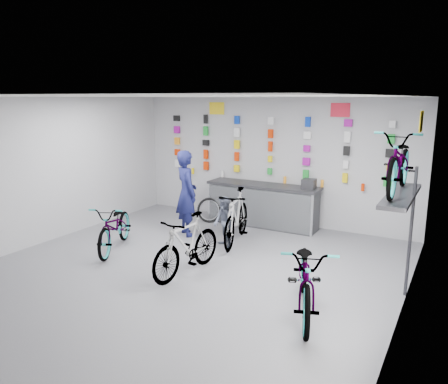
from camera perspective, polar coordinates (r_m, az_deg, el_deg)
The scene contains 20 objects.
floor at distance 7.58m, azimuth -6.29°, elevation -11.01°, with size 8.00×8.00×0.00m, color #57575D.
ceiling at distance 6.97m, azimuth -6.87°, elevation 12.29°, with size 8.00×8.00×0.00m, color white.
wall_back at distance 10.58m, azimuth 6.18°, elevation 4.10°, with size 7.00×7.00×0.00m, color #AEAEB1.
wall_left at distance 9.58m, azimuth -23.86°, elevation 2.27°, with size 8.00×8.00×0.00m, color #AEAEB1.
wall_right at distance 5.87m, azimuth 22.48°, elevation -3.36°, with size 8.00×8.00×0.00m, color #AEAEB1.
counter at distance 10.36m, azimuth 5.05°, elevation -1.76°, with size 2.70×0.66×1.00m.
merch_wall at distance 10.49m, azimuth 5.98°, elevation 5.68°, with size 5.58×0.08×1.56m.
wall_bracket at distance 7.05m, azimuth 22.29°, elevation -1.13°, with size 0.39×1.90×2.00m.
sign_left at distance 11.14m, azimuth -0.96°, elevation 10.87°, with size 0.42×0.02×0.30m, color yellow.
sign_right at distance 9.95m, azimuth 14.94°, elevation 10.31°, with size 0.42×0.02×0.30m, color red.
sign_side at distance 6.88m, azimuth 24.36°, elevation 8.39°, with size 0.02×0.40×0.30m, color yellow.
bike_left at distance 8.95m, azimuth -14.03°, elevation -4.39°, with size 0.64×1.83×0.96m, color gray.
bike_center at distance 7.52m, azimuth -4.86°, elevation -6.92°, with size 0.49×1.74×1.05m, color gray.
bike_right at distance 6.30m, azimuth 10.75°, elevation -10.77°, with size 0.72×2.07×1.09m, color gray.
bike_service at distance 9.05m, azimuth 1.64°, elevation -3.26°, with size 0.53×1.88×1.13m, color gray.
bike_wall at distance 6.96m, azimuth 22.05°, elevation 3.66°, with size 0.63×1.80×0.95m, color gray.
clerk at distance 9.56m, azimuth -4.91°, elevation -0.15°, with size 0.69×0.45×1.88m, color #141749.
customer at distance 8.81m, azimuth 0.03°, elevation -3.99°, with size 0.51×0.40×1.05m, color slate.
spare_wheel at distance 10.65m, azimuth -1.94°, elevation -2.38°, with size 0.65×0.37×0.61m.
register at distance 9.85m, azimuth 11.03°, elevation 1.03°, with size 0.28×0.30×0.22m, color black.
Camera 1 is at (4.09, -5.65, 2.98)m, focal length 35.00 mm.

